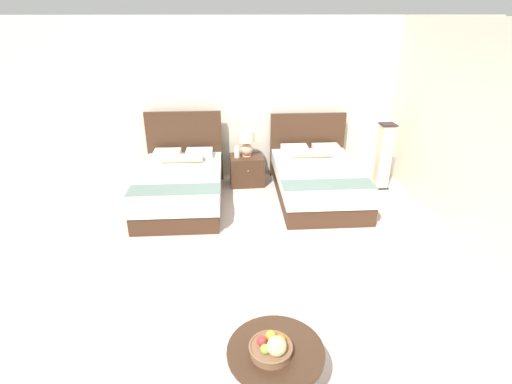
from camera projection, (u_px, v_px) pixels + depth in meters
name	position (u px, v px, depth m)	size (l,w,h in m)	color
ground_plane	(264.00, 264.00, 4.90)	(9.24, 9.72, 0.02)	beige
wall_back	(243.00, 100.00, 7.07)	(9.24, 0.12, 2.80)	beige
wall_side_right	(484.00, 139.00, 4.94)	(0.12, 5.32, 2.80)	beige
bed_near_window	(181.00, 184.00, 6.36)	(1.39, 2.11, 1.28)	#40281A
bed_near_corner	(317.00, 179.00, 6.58)	(1.44, 2.20, 1.18)	#40281A
nightstand	(247.00, 170.00, 7.07)	(0.59, 0.49, 0.53)	#40281A
table_lamp	(247.00, 141.00, 6.86)	(0.28, 0.28, 0.47)	#DAA385
vase	(237.00, 152.00, 6.86)	(0.09, 0.09, 0.20)	silver
coffee_table	(275.00, 360.00, 3.10)	(0.76, 0.76, 0.47)	#40281A
fruit_bowl	(272.00, 347.00, 2.98)	(0.34, 0.34, 0.21)	brown
floor_lamp_corner	(384.00, 157.00, 6.79)	(0.25, 0.25, 1.16)	#2B1E21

